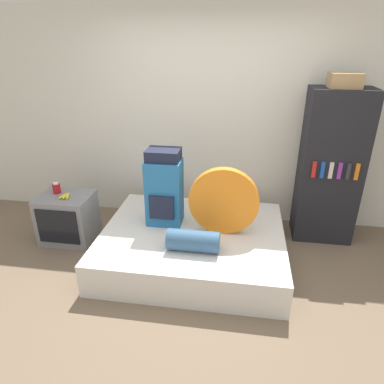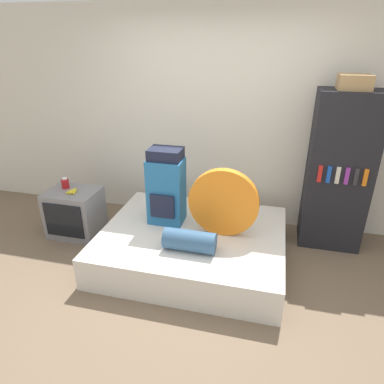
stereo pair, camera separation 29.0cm
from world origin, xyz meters
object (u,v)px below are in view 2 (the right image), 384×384
at_px(sleeping_roll, 190,241).
at_px(cardboard_box, 355,82).
at_px(tent_bag, 224,203).
at_px(canister, 65,183).
at_px(backpack, 166,187).
at_px(television, 75,213).
at_px(bookshelf, 338,173).

relative_size(sleeping_roll, cardboard_box, 1.64).
bearing_deg(sleeping_roll, tent_bag, 56.45).
bearing_deg(canister, backpack, -4.25).
distance_m(backpack, television, 1.27).
distance_m(backpack, tent_bag, 0.65).
relative_size(tent_bag, bookshelf, 0.41).
distance_m(sleeping_roll, canister, 1.80).
xyz_separation_m(backpack, television, (-1.18, 0.02, -0.47)).
bearing_deg(cardboard_box, tent_bag, -149.42).
relative_size(television, bookshelf, 0.34).
xyz_separation_m(backpack, canister, (-1.30, 0.10, -0.12)).
bearing_deg(bookshelf, cardboard_box, -120.31).
height_order(backpack, tent_bag, backpack).
height_order(sleeping_roll, bookshelf, bookshelf).
distance_m(television, cardboard_box, 3.37).
distance_m(tent_bag, television, 1.88).
distance_m(tent_bag, canister, 1.96).
distance_m(backpack, sleeping_roll, 0.70).
bearing_deg(tent_bag, cardboard_box, 30.58).
height_order(television, cardboard_box, cardboard_box).
xyz_separation_m(tent_bag, cardboard_box, (1.13, 0.67, 1.12)).
xyz_separation_m(backpack, tent_bag, (0.64, -0.12, -0.05)).
relative_size(backpack, bookshelf, 0.48).
distance_m(sleeping_roll, cardboard_box, 2.21).
distance_m(backpack, bookshelf, 1.88).
height_order(sleeping_roll, television, television).
bearing_deg(backpack, canister, 175.75).
bearing_deg(canister, bookshelf, 8.79).
height_order(tent_bag, television, tent_bag).
bearing_deg(bookshelf, sleeping_roll, -142.47).
bearing_deg(cardboard_box, canister, -171.65).
xyz_separation_m(tent_bag, television, (-1.82, 0.14, -0.42)).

